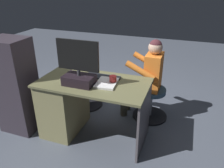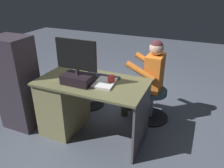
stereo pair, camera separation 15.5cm
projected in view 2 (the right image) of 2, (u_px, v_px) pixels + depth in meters
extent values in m
plane|color=#49505D|center=(105.00, 120.00, 3.14)|extent=(10.00, 10.00, 0.00)
cube|color=brown|center=(92.00, 82.00, 2.54)|extent=(1.27, 0.68, 0.03)
cube|color=olive|center=(64.00, 103.00, 2.85)|extent=(0.41, 0.63, 0.71)
cube|color=#504B4E|center=(142.00, 121.00, 2.48)|extent=(0.02, 0.61, 0.71)
cube|color=black|center=(78.00, 79.00, 2.46)|extent=(0.34, 0.22, 0.11)
cylinder|color=#333338|center=(77.00, 72.00, 2.43)|extent=(0.04, 0.04, 0.06)
cube|color=black|center=(76.00, 55.00, 2.34)|extent=(0.48, 0.02, 0.33)
cube|color=black|center=(77.00, 54.00, 2.35)|extent=(0.44, 0.00, 0.30)
cube|color=black|center=(102.00, 77.00, 2.63)|extent=(0.42, 0.14, 0.02)
ellipsoid|color=black|center=(81.00, 73.00, 2.71)|extent=(0.06, 0.10, 0.04)
cylinder|color=red|center=(111.00, 80.00, 2.47)|extent=(0.08, 0.08, 0.09)
cube|color=black|center=(66.00, 76.00, 2.66)|extent=(0.07, 0.16, 0.02)
cube|color=silver|center=(105.00, 83.00, 2.47)|extent=(0.24, 0.32, 0.02)
cylinder|color=black|center=(90.00, 103.00, 3.52)|extent=(0.46, 0.46, 0.03)
cylinder|color=gray|center=(89.00, 92.00, 3.44)|extent=(0.04, 0.04, 0.36)
cylinder|color=navy|center=(89.00, 80.00, 3.35)|extent=(0.39, 0.39, 0.06)
ellipsoid|color=olive|center=(88.00, 73.00, 3.30)|extent=(0.16, 0.14, 0.17)
sphere|color=olive|center=(88.00, 64.00, 3.24)|extent=(0.13, 0.13, 0.13)
sphere|color=beige|center=(90.00, 64.00, 3.29)|extent=(0.05, 0.05, 0.05)
sphere|color=olive|center=(91.00, 62.00, 3.20)|extent=(0.06, 0.06, 0.06)
sphere|color=olive|center=(85.00, 61.00, 3.23)|extent=(0.06, 0.06, 0.06)
cylinder|color=olive|center=(94.00, 71.00, 3.28)|extent=(0.05, 0.13, 0.09)
cylinder|color=olive|center=(85.00, 69.00, 3.34)|extent=(0.05, 0.13, 0.09)
cylinder|color=olive|center=(94.00, 75.00, 3.38)|extent=(0.05, 0.10, 0.05)
cylinder|color=olive|center=(89.00, 74.00, 3.41)|extent=(0.05, 0.10, 0.05)
cylinder|color=black|center=(150.00, 117.00, 3.18)|extent=(0.48, 0.48, 0.03)
cylinder|color=gray|center=(152.00, 105.00, 3.09)|extent=(0.04, 0.04, 0.36)
cylinder|color=#324E62|center=(153.00, 92.00, 3.00)|extent=(0.39, 0.39, 0.06)
cube|color=orange|center=(154.00, 73.00, 2.88)|extent=(0.20, 0.32, 0.49)
sphere|color=tan|center=(157.00, 48.00, 2.74)|extent=(0.18, 0.18, 0.18)
sphere|color=#462127|center=(157.00, 47.00, 2.73)|extent=(0.17, 0.17, 0.17)
cylinder|color=orange|center=(140.00, 71.00, 2.74)|extent=(0.39, 0.08, 0.24)
cylinder|color=orange|center=(148.00, 61.00, 3.07)|extent=(0.39, 0.08, 0.24)
cylinder|color=#444133|center=(138.00, 89.00, 2.97)|extent=(0.37, 0.11, 0.11)
cylinder|color=#444133|center=(125.00, 102.00, 3.14)|extent=(0.10, 0.10, 0.45)
cylinder|color=#444133|center=(142.00, 84.00, 3.12)|extent=(0.37, 0.11, 0.11)
cylinder|color=#444133|center=(129.00, 96.00, 3.29)|extent=(0.10, 0.10, 0.45)
cube|color=#332C34|center=(18.00, 84.00, 2.79)|extent=(0.44, 0.36, 1.20)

